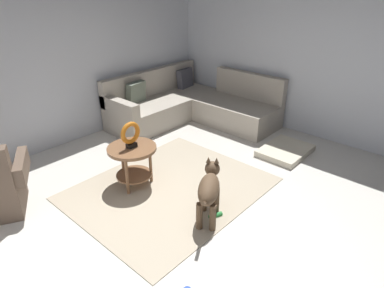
{
  "coord_description": "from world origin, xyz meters",
  "views": [
    {
      "loc": [
        -2.29,
        -1.85,
        2.37
      ],
      "look_at": [
        0.45,
        0.6,
        0.55
      ],
      "focal_mm": 31.27,
      "sensor_mm": 36.0,
      "label": 1
    }
  ],
  "objects_px": {
    "dog_bed_mat": "(285,151)",
    "torus_sculpture": "(131,134)",
    "side_table": "(132,156)",
    "sectional_couch": "(190,106)",
    "dog": "(209,189)",
    "dog_toy_rope": "(216,215)"
  },
  "relations": [
    {
      "from": "dog_bed_mat",
      "to": "torus_sculpture",
      "type": "bearing_deg",
      "value": 153.61
    },
    {
      "from": "torus_sculpture",
      "to": "side_table",
      "type": "bearing_deg",
      "value": 90.0
    },
    {
      "from": "sectional_couch",
      "to": "torus_sculpture",
      "type": "height_order",
      "value": "sectional_couch"
    },
    {
      "from": "sectional_couch",
      "to": "dog",
      "type": "xyz_separation_m",
      "value": [
        -1.95,
        -2.04,
        0.09
      ]
    },
    {
      "from": "side_table",
      "to": "torus_sculpture",
      "type": "distance_m",
      "value": 0.29
    },
    {
      "from": "side_table",
      "to": "dog_toy_rope",
      "type": "bearing_deg",
      "value": -81.67
    },
    {
      "from": "sectional_couch",
      "to": "torus_sculpture",
      "type": "distance_m",
      "value": 2.3
    },
    {
      "from": "sectional_couch",
      "to": "dog_bed_mat",
      "type": "bearing_deg",
      "value": -90.16
    },
    {
      "from": "side_table",
      "to": "dog_bed_mat",
      "type": "xyz_separation_m",
      "value": [
        2.06,
        -1.02,
        -0.37
      ]
    },
    {
      "from": "torus_sculpture",
      "to": "dog",
      "type": "distance_m",
      "value": 1.18
    },
    {
      "from": "side_table",
      "to": "torus_sculpture",
      "type": "relative_size",
      "value": 1.84
    },
    {
      "from": "dog_bed_mat",
      "to": "sectional_couch",
      "type": "bearing_deg",
      "value": 89.84
    },
    {
      "from": "torus_sculpture",
      "to": "dog_toy_rope",
      "type": "xyz_separation_m",
      "value": [
        0.17,
        -1.18,
        -0.69
      ]
    },
    {
      "from": "torus_sculpture",
      "to": "dog_bed_mat",
      "type": "distance_m",
      "value": 2.4
    },
    {
      "from": "torus_sculpture",
      "to": "dog_bed_mat",
      "type": "height_order",
      "value": "torus_sculpture"
    },
    {
      "from": "side_table",
      "to": "torus_sculpture",
      "type": "height_order",
      "value": "torus_sculpture"
    },
    {
      "from": "torus_sculpture",
      "to": "dog_bed_mat",
      "type": "bearing_deg",
      "value": -26.39
    },
    {
      "from": "dog",
      "to": "side_table",
      "type": "bearing_deg",
      "value": 154.46
    },
    {
      "from": "side_table",
      "to": "dog_bed_mat",
      "type": "distance_m",
      "value": 2.33
    },
    {
      "from": "sectional_couch",
      "to": "torus_sculpture",
      "type": "relative_size",
      "value": 6.9
    },
    {
      "from": "dog_bed_mat",
      "to": "dog",
      "type": "height_order",
      "value": "dog"
    },
    {
      "from": "dog_bed_mat",
      "to": "dog_toy_rope",
      "type": "relative_size",
      "value": 5.12
    }
  ]
}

